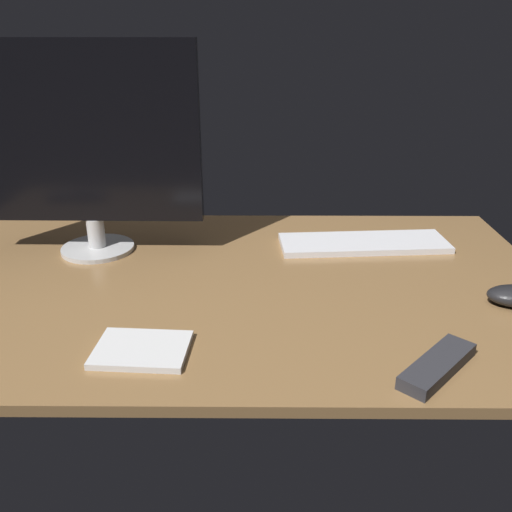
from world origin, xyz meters
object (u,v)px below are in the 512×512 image
at_px(monitor, 85,141).
at_px(notepad, 142,350).
at_px(keyboard, 364,243).
at_px(tv_remote, 438,366).

height_order(monitor, notepad, monitor).
bearing_deg(keyboard, notepad, -137.79).
distance_m(monitor, tv_remote, 0.87).
relative_size(keyboard, notepad, 2.65).
distance_m(tv_remote, notepad, 0.48).
bearing_deg(tv_remote, notepad, 127.09).
xyz_separation_m(keyboard, notepad, (-0.45, -0.47, -0.00)).
xyz_separation_m(tv_remote, notepad, (-0.47, 0.05, -0.01)).
xyz_separation_m(monitor, notepad, (0.19, -0.44, -0.26)).
distance_m(monitor, keyboard, 0.69).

